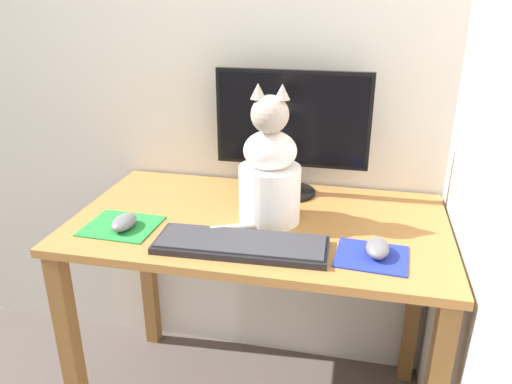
# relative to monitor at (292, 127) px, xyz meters

# --- Properties ---
(wall_back) EXTENTS (7.00, 0.04, 2.50)m
(wall_back) POSITION_rel_monitor_xyz_m (-0.06, 0.13, 0.27)
(wall_back) COLOR beige
(wall_back) RESTS_ON ground_plane
(wall_side_right) EXTENTS (0.04, 7.00, 2.50)m
(wall_side_right) POSITION_rel_monitor_xyz_m (0.53, -0.22, 0.27)
(wall_side_right) COLOR beige
(wall_side_right) RESTS_ON ground_plane
(desk) EXTENTS (1.12, 0.64, 0.75)m
(desk) POSITION_rel_monitor_xyz_m (-0.06, -0.22, -0.35)
(desk) COLOR #A87038
(desk) RESTS_ON ground_plane
(monitor) EXTENTS (0.50, 0.17, 0.41)m
(monitor) POSITION_rel_monitor_xyz_m (0.00, 0.00, 0.00)
(monitor) COLOR black
(monitor) RESTS_ON desk
(keyboard) EXTENTS (0.47, 0.17, 0.02)m
(keyboard) POSITION_rel_monitor_xyz_m (-0.07, -0.41, -0.22)
(keyboard) COLOR black
(keyboard) RESTS_ON desk
(mousepad_left) EXTENTS (0.21, 0.19, 0.00)m
(mousepad_left) POSITION_rel_monitor_xyz_m (-0.44, -0.36, -0.23)
(mousepad_left) COLOR #238438
(mousepad_left) RESTS_ON desk
(mousepad_right) EXTENTS (0.20, 0.17, 0.00)m
(mousepad_right) POSITION_rel_monitor_xyz_m (0.27, -0.38, -0.23)
(mousepad_right) COLOR #1E2D9E
(mousepad_right) RESTS_ON desk
(computer_mouse_left) EXTENTS (0.06, 0.10, 0.04)m
(computer_mouse_left) POSITION_rel_monitor_xyz_m (-0.43, -0.37, -0.21)
(computer_mouse_left) COLOR slate
(computer_mouse_left) RESTS_ON mousepad_left
(computer_mouse_right) EXTENTS (0.06, 0.10, 0.04)m
(computer_mouse_right) POSITION_rel_monitor_xyz_m (0.29, -0.38, -0.21)
(computer_mouse_right) COLOR slate
(computer_mouse_right) RESTS_ON mousepad_right
(cat) EXTENTS (0.25, 0.24, 0.41)m
(cat) POSITION_rel_monitor_xyz_m (-0.03, -0.23, -0.08)
(cat) COLOR white
(cat) RESTS_ON desk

